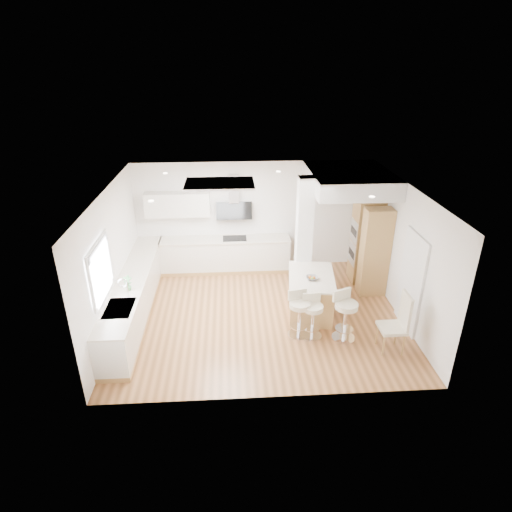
{
  "coord_description": "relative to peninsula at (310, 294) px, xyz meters",
  "views": [
    {
      "loc": [
        -0.61,
        -7.9,
        5.11
      ],
      "look_at": [
        -0.07,
        0.4,
        1.23
      ],
      "focal_mm": 30.0,
      "sensor_mm": 36.0,
      "label": 1
    }
  ],
  "objects": [
    {
      "name": "counter_left",
      "position": [
        -3.79,
        0.16,
        0.01
      ],
      "size": [
        0.63,
        4.5,
        1.35
      ],
      "color": "tan",
      "rests_on": "ground"
    },
    {
      "name": "pillar",
      "position": [
        -0.04,
        0.88,
        0.96
      ],
      "size": [
        0.35,
        0.35,
        2.8
      ],
      "color": "white",
      "rests_on": "ground"
    },
    {
      "name": "soffit",
      "position": [
        1.01,
        1.33,
        2.16
      ],
      "size": [
        1.78,
        2.2,
        0.4
      ],
      "color": "silver",
      "rests_on": "ground"
    },
    {
      "name": "bar_stool_a",
      "position": [
        -0.39,
        -0.85,
        0.1
      ],
      "size": [
        0.52,
        0.52,
        0.97
      ],
      "rotation": [
        0.0,
        0.0,
        0.21
      ],
      "color": "white",
      "rests_on": "ground"
    },
    {
      "name": "skylight",
      "position": [
        -1.89,
        0.53,
        2.33
      ],
      "size": [
        4.1,
        2.1,
        0.06
      ],
      "color": "white",
      "rests_on": "ground"
    },
    {
      "name": "peninsula",
      "position": [
        0.0,
        0.0,
        0.0
      ],
      "size": [
        1.14,
        1.56,
        0.95
      ],
      "rotation": [
        0.0,
        0.0,
        -0.13
      ],
      "color": "tan",
      "rests_on": "ground"
    },
    {
      "name": "window_left",
      "position": [
        -4.05,
        -0.97,
        1.25
      ],
      "size": [
        0.06,
        1.28,
        1.07
      ],
      "color": "white",
      "rests_on": "ground"
    },
    {
      "name": "wall_right",
      "position": [
        1.91,
        -0.07,
        0.96
      ],
      "size": [
        0.04,
        5.0,
        2.8
      ],
      "primitive_type": "cube",
      "color": "white",
      "rests_on": "ground"
    },
    {
      "name": "dining_chair",
      "position": [
        1.38,
        -1.45,
        0.2
      ],
      "size": [
        0.47,
        0.47,
        1.21
      ],
      "rotation": [
        0.0,
        0.0,
        0.0
      ],
      "color": "beige",
      "rests_on": "ground"
    },
    {
      "name": "bar_stool_b",
      "position": [
        -0.13,
        -0.91,
        0.07
      ],
      "size": [
        0.45,
        0.45,
        0.92
      ],
      "rotation": [
        0.0,
        0.0,
        0.08
      ],
      "color": "white",
      "rests_on": "ground"
    },
    {
      "name": "counter_back",
      "position": [
        -2.01,
        2.15,
        0.25
      ],
      "size": [
        3.62,
        0.63,
        2.5
      ],
      "color": "tan",
      "rests_on": "ground"
    },
    {
      "name": "ceiling",
      "position": [
        -1.09,
        -0.07,
        -0.44
      ],
      "size": [
        6.0,
        5.0,
        0.02
      ],
      "primitive_type": "cube",
      "color": "silver",
      "rests_on": "ground"
    },
    {
      "name": "oven_column",
      "position": [
        1.58,
        1.16,
        0.61
      ],
      "size": [
        0.63,
        1.21,
        2.1
      ],
      "color": "tan",
      "rests_on": "ground"
    },
    {
      "name": "wall_back",
      "position": [
        -1.09,
        2.43,
        0.96
      ],
      "size": [
        6.0,
        0.04,
        2.8
      ],
      "primitive_type": "cube",
      "color": "white",
      "rests_on": "ground"
    },
    {
      "name": "wall_left",
      "position": [
        -4.09,
        -0.07,
        0.96
      ],
      "size": [
        0.04,
        5.0,
        2.8
      ],
      "primitive_type": "cube",
      "color": "white",
      "rests_on": "ground"
    },
    {
      "name": "bar_stool_c",
      "position": [
        0.49,
        -1.02,
        0.14
      ],
      "size": [
        0.61,
        0.61,
        1.04
      ],
      "rotation": [
        0.0,
        0.0,
        0.41
      ],
      "color": "white",
      "rests_on": "ground"
    },
    {
      "name": "doorway_right",
      "position": [
        1.88,
        -0.67,
        0.56
      ],
      "size": [
        0.05,
        1.0,
        2.1
      ],
      "color": "#4C433B",
      "rests_on": "ground"
    },
    {
      "name": "ground",
      "position": [
        -1.09,
        -0.07,
        -0.44
      ],
      "size": [
        6.0,
        6.0,
        0.0
      ],
      "primitive_type": "plane",
      "color": "#A96E3F",
      "rests_on": "ground"
    }
  ]
}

